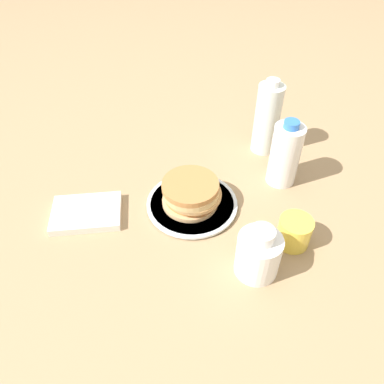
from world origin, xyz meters
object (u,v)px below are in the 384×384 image
at_px(plate, 192,203).
at_px(water_bottle_near, 267,119).
at_px(juice_glass, 294,232).
at_px(cream_jug, 258,254).
at_px(water_bottle_mid, 285,154).
at_px(pancake_stack, 191,193).

xyz_separation_m(plate, water_bottle_near, (0.23, 0.23, 0.10)).
height_order(juice_glass, cream_jug, cream_jug).
bearing_deg(plate, water_bottle_mid, 18.57).
xyz_separation_m(pancake_stack, water_bottle_near, (0.23, 0.23, 0.06)).
distance_m(plate, cream_jug, 0.25).
bearing_deg(water_bottle_mid, juice_glass, -95.92).
height_order(plate, pancake_stack, pancake_stack).
height_order(pancake_stack, water_bottle_mid, water_bottle_mid).
bearing_deg(plate, cream_jug, -58.01).
bearing_deg(cream_jug, juice_glass, 35.34).
bearing_deg(plate, water_bottle_near, 44.79).
bearing_deg(cream_jug, water_bottle_mid, 67.17).
bearing_deg(pancake_stack, water_bottle_near, 44.66).
height_order(pancake_stack, juice_glass, pancake_stack).
bearing_deg(water_bottle_near, juice_glass, -90.40).
bearing_deg(water_bottle_near, cream_jug, -103.20).
bearing_deg(water_bottle_near, pancake_stack, -135.34).
xyz_separation_m(juice_glass, water_bottle_near, (0.00, 0.36, 0.07)).
xyz_separation_m(water_bottle_near, water_bottle_mid, (0.02, -0.14, -0.02)).
distance_m(cream_jug, water_bottle_near, 0.45).
distance_m(pancake_stack, water_bottle_mid, 0.27).
height_order(plate, water_bottle_near, water_bottle_near).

